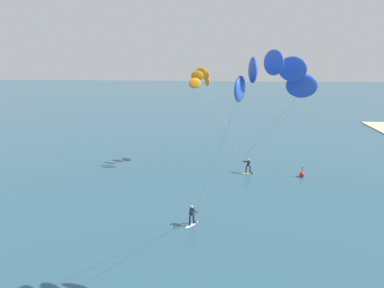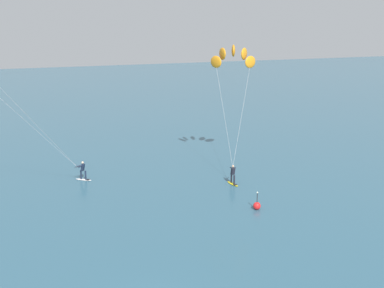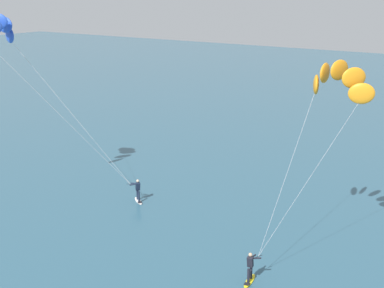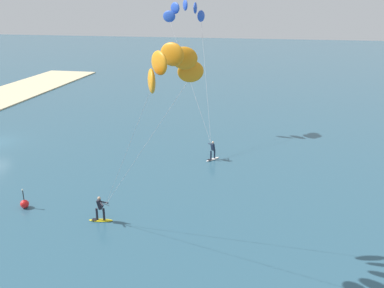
{
  "view_description": "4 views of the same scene",
  "coord_description": "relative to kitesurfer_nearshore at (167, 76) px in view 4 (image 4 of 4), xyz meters",
  "views": [
    {
      "loc": [
        -23.29,
        19.96,
        13.25
      ],
      "look_at": [
        3.76,
        21.91,
        5.53
      ],
      "focal_mm": 31.56,
      "sensor_mm": 36.0,
      "label": 1
    },
    {
      "loc": [
        -4.65,
        -19.3,
        13.81
      ],
      "look_at": [
        8.55,
        17.39,
        3.53
      ],
      "focal_mm": 45.93,
      "sensor_mm": 36.0,
      "label": 2
    },
    {
      "loc": [
        22.59,
        -6.06,
        14.99
      ],
      "look_at": [
        4.63,
        21.85,
        5.02
      ],
      "focal_mm": 49.54,
      "sensor_mm": 36.0,
      "label": 3
    },
    {
      "loc": [
        32.73,
        26.29,
        13.06
      ],
      "look_at": [
        8.13,
        21.42,
        4.2
      ],
      "focal_mm": 38.07,
      "sensor_mm": 36.0,
      "label": 4
    }
  ],
  "objects": [
    {
      "name": "kitesurfer_mid_water",
      "position": [
        -21.66,
        -3.63,
        1.86
      ],
      "size": [
        10.43,
        6.91,
        13.21
      ],
      "color": "white",
      "rests_on": "ground"
    },
    {
      "name": "kitesurfer_nearshore",
      "position": [
        0.0,
        0.0,
        0.0
      ],
      "size": [
        4.63,
        7.38,
        11.24
      ],
      "color": "yellow",
      "rests_on": "ground"
    },
    {
      "name": "marker_buoy",
      "position": [
        -2.74,
        -10.7,
        -9.38
      ],
      "size": [
        0.56,
        0.56,
        1.38
      ],
      "color": "red",
      "rests_on": "ground"
    }
  ]
}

